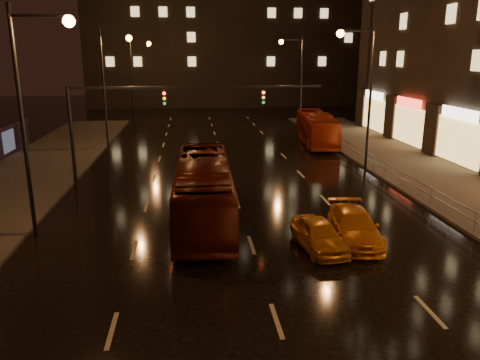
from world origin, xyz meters
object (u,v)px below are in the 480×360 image
object	(u,v)px
taxi_far	(354,226)
bus_curb	(316,128)
bus_red	(204,190)
taxi_near	(319,235)

from	to	relation	value
taxi_far	bus_curb	bearing A→B (deg)	85.99
bus_curb	taxi_far	bearing A→B (deg)	-95.14
bus_red	bus_curb	size ratio (longest dim) A/B	1.08
taxi_far	bus_red	bearing A→B (deg)	159.13
bus_curb	taxi_far	world-z (taller)	bus_curb
taxi_near	taxi_far	distance (m)	1.92
bus_red	taxi_near	distance (m)	6.33
bus_red	taxi_far	distance (m)	7.39
bus_curb	taxi_far	size ratio (longest dim) A/B	2.22
taxi_near	taxi_far	bearing A→B (deg)	14.93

